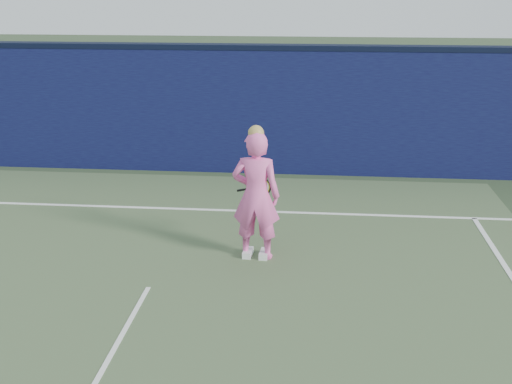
# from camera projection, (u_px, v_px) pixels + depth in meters

# --- Properties ---
(ground) EXTENTS (80.00, 80.00, 0.00)m
(ground) POSITION_uv_depth(u_px,v_px,m) (127.00, 328.00, 7.39)
(ground) COLOR #2A3C25
(ground) RESTS_ON ground
(backstop_wall) EXTENTS (24.00, 0.40, 2.50)m
(backstop_wall) POSITION_uv_depth(u_px,v_px,m) (213.00, 111.00, 13.14)
(backstop_wall) COLOR #0B0B33
(backstop_wall) RESTS_ON ground
(wall_cap) EXTENTS (24.00, 0.42, 0.10)m
(wall_cap) POSITION_uv_depth(u_px,v_px,m) (212.00, 46.00, 12.73)
(wall_cap) COLOR black
(wall_cap) RESTS_ON backstop_wall
(player) EXTENTS (0.71, 0.49, 1.94)m
(player) POSITION_uv_depth(u_px,v_px,m) (256.00, 195.00, 8.98)
(player) COLOR pink
(player) RESTS_ON ground
(racket) EXTENTS (0.52, 0.16, 0.29)m
(racket) POSITION_uv_depth(u_px,v_px,m) (260.00, 187.00, 9.38)
(racket) COLOR black
(racket) RESTS_ON ground
(court_lines) EXTENTS (11.00, 12.04, 0.01)m
(court_lines) POSITION_uv_depth(u_px,v_px,m) (118.00, 342.00, 7.07)
(court_lines) COLOR white
(court_lines) RESTS_ON court_surface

